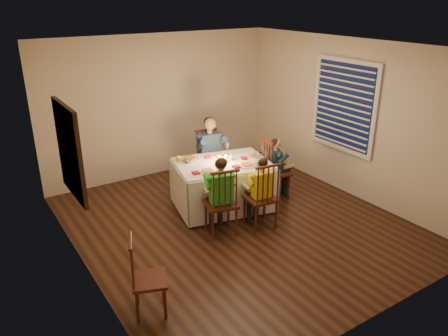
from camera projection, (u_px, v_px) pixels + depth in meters
ground at (237, 223)px, 6.61m from camera, size 5.00×5.00×0.00m
wall_left at (76, 176)px, 4.99m from camera, size 0.02×5.00×2.60m
wall_right at (348, 118)px, 7.27m from camera, size 0.02×5.00×2.60m
wall_back at (161, 106)px, 8.07m from camera, size 4.50×0.02×2.60m
ceiling at (239, 46)px, 5.64m from camera, size 5.00×5.00×0.00m
dining_table at (223, 176)px, 6.92m from camera, size 1.67×1.36×0.74m
chair_adult at (211, 188)px, 7.81m from camera, size 0.48×0.47×1.05m
chair_near_left at (221, 233)px, 6.35m from camera, size 0.52×0.50×1.05m
chair_near_right at (260, 226)px, 6.53m from camera, size 0.47×0.46×1.05m
chair_end at (274, 197)px, 7.45m from camera, size 0.48×0.50×1.05m
chair_extra at (152, 311)px, 4.78m from camera, size 0.48×0.49×0.93m
adult at (211, 188)px, 7.81m from camera, size 0.54×0.51×1.29m
child_green at (221, 233)px, 6.35m from camera, size 0.49×0.47×1.17m
child_yellow at (260, 226)px, 6.53m from camera, size 0.41×0.38×1.10m
child_teal at (274, 197)px, 7.45m from camera, size 0.37×0.40×1.05m
setting_adult at (219, 156)px, 7.09m from camera, size 0.31×0.31×0.02m
setting_green at (207, 172)px, 6.47m from camera, size 0.31×0.31×0.02m
setting_yellow at (247, 165)px, 6.70m from camera, size 0.31×0.31×0.02m
setting_teal at (254, 157)px, 7.04m from camera, size 0.31×0.31×0.02m
candle_left at (219, 160)px, 6.80m from camera, size 0.06×0.06×0.10m
candle_right at (226, 159)px, 6.84m from camera, size 0.06×0.06×0.10m
squash at (178, 158)px, 6.88m from camera, size 0.09×0.09×0.09m
orange_fruit at (232, 158)px, 6.92m from camera, size 0.08×0.08×0.08m
serving_bowl at (190, 160)px, 6.88m from camera, size 0.28×0.28×0.06m
wall_mirror at (70, 151)px, 5.16m from camera, size 0.06×0.95×1.15m
window_blinds at (343, 106)px, 7.25m from camera, size 0.07×1.34×1.54m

